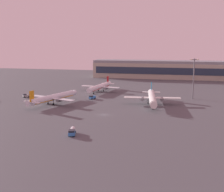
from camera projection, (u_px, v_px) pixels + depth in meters
ground_plane at (104, 115)px, 140.08m from camera, size 416.00×416.00×0.00m
terminal_building at (176, 70)px, 274.39m from camera, size 153.00×22.40×16.40m
airplane_near_gate at (53, 98)px, 162.95m from camera, size 28.62×36.35×9.63m
airplane_terminal_side at (152, 98)px, 161.87m from camera, size 31.03×39.76×10.20m
airplane_mid_apron at (100, 87)px, 203.32m from camera, size 27.72×35.47×9.12m
cargo_loader at (92, 97)px, 177.58m from camera, size 3.68×4.57×2.25m
fuel_truck at (72, 131)px, 109.88m from camera, size 3.67×6.62×2.35m
maintenance_van at (26, 95)px, 183.09m from camera, size 4.38×4.23×2.25m
apron_light_east at (194, 76)px, 176.36m from camera, size 4.80×0.90×24.10m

